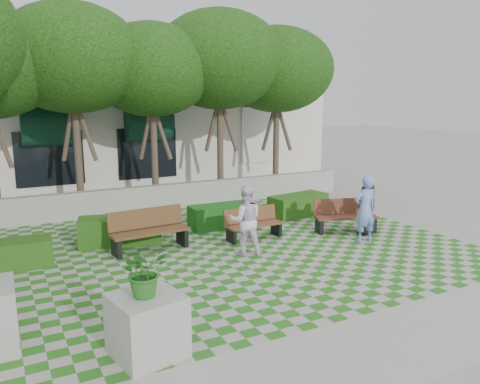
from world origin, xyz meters
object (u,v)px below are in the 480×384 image
bench_west (149,231)px  person_blue (365,209)px  hedge_west (9,255)px  bench_mid (253,224)px  planter_front (147,312)px  hedge_midright (222,216)px  person_dark (367,209)px  hedge_midleft (120,230)px  hedge_east (298,205)px  bench_east (345,216)px  person_white (245,220)px

bench_west → person_blue: 5.92m
bench_west → hedge_west: bench_west is taller
bench_mid → planter_front: 6.51m
hedge_midright → hedge_west: size_ratio=1.06×
bench_mid → person_dark: 3.39m
hedge_midleft → person_blue: person_blue is taller
hedge_east → person_dark: 2.87m
bench_mid → person_dark: person_dark is taller
hedge_east → hedge_midright: bearing=-178.8°
hedge_east → planter_front: (-7.18, -6.26, 0.35)m
hedge_midright → person_blue: person_blue is taller
bench_east → person_blue: bearing=-83.1°
person_dark → person_white: 4.02m
person_white → hedge_east: bearing=-121.9°
bench_east → person_blue: person_blue is taller
bench_east → person_dark: person_dark is taller
bench_west → person_blue: person_blue is taller
hedge_east → hedge_west: (-8.94, -1.05, -0.03)m
hedge_midright → person_blue: size_ratio=1.08×
person_dark → bench_east: bearing=-72.4°
planter_front → person_dark: size_ratio=1.16×
hedge_west → person_dark: bearing=-10.5°
hedge_midright → hedge_west: bearing=-170.7°
hedge_midleft → hedge_east: bearing=3.0°
bench_east → hedge_west: size_ratio=1.02×
hedge_east → bench_west: bearing=-167.9°
hedge_midleft → person_blue: size_ratio=1.16×
hedge_midright → planter_front: planter_front is taller
bench_east → bench_mid: bench_east is taller
hedge_east → person_dark: (0.49, -2.80, 0.39)m
planter_front → person_white: bearing=44.1°
hedge_east → hedge_midleft: bearing=-177.0°
planter_front → person_blue: (7.09, 2.94, 0.22)m
bench_mid → bench_east: bearing=-14.3°
person_dark → hedge_midleft: bearing=-33.8°
person_white → hedge_midright: bearing=-82.5°
hedge_east → person_blue: 3.37m
planter_front → person_blue: person_blue is taller
bench_mid → person_dark: size_ratio=1.11×
bench_mid → hedge_midleft: bearing=159.1°
hedge_midleft → person_dark: bearing=-20.4°
bench_east → hedge_west: bearing=-168.2°
bench_mid → hedge_midright: bench_mid is taller
hedge_west → person_blue: size_ratio=1.02×
hedge_east → hedge_midleft: size_ratio=0.96×
bench_west → hedge_west: size_ratio=1.10×
bench_east → bench_west: 5.85m
hedge_midleft → person_white: bearing=-42.3°
hedge_west → hedge_midleft: bearing=14.6°
bench_east → bench_mid: bearing=-173.9°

